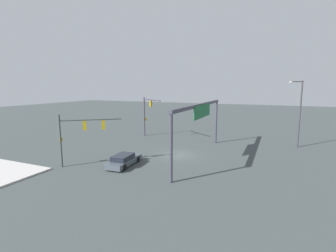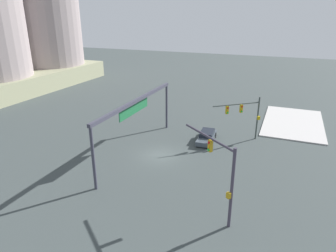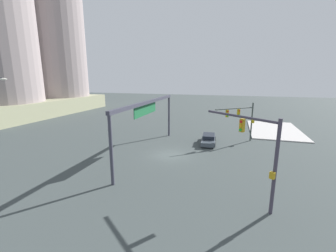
% 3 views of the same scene
% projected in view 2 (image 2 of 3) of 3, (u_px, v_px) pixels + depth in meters
% --- Properties ---
extents(ground_plane, '(181.88, 181.88, 0.00)m').
position_uv_depth(ground_plane, '(160.00, 155.00, 33.60)').
color(ground_plane, '#3C4444').
extents(sidewalk_corner, '(14.11, 8.05, 0.15)m').
position_uv_depth(sidewalk_corner, '(293.00, 122.00, 43.53)').
color(sidewalk_corner, '#B9B5B2').
rests_on(sidewalk_corner, ground).
extents(traffic_signal_near_corner, '(4.25, 4.90, 6.44)m').
position_uv_depth(traffic_signal_near_corner, '(222.00, 168.00, 21.89)').
color(traffic_signal_near_corner, '#3F3949').
rests_on(traffic_signal_near_corner, ground).
extents(traffic_signal_opposite_side, '(4.05, 5.16, 5.45)m').
position_uv_depth(traffic_signal_opposite_side, '(245.00, 112.00, 36.28)').
color(traffic_signal_opposite_side, '#3B4440').
rests_on(traffic_signal_opposite_side, ground).
extents(overhead_sign_gantry, '(17.21, 0.43, 6.29)m').
position_uv_depth(overhead_sign_gantry, '(137.00, 109.00, 32.65)').
color(overhead_sign_gantry, '#3A3948').
rests_on(overhead_sign_gantry, ground).
extents(sedan_car_approaching, '(4.93, 2.13, 1.21)m').
position_uv_depth(sedan_car_approaching, '(207.00, 136.00, 37.31)').
color(sedan_car_approaching, '#414B53').
rests_on(sedan_car_approaching, ground).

